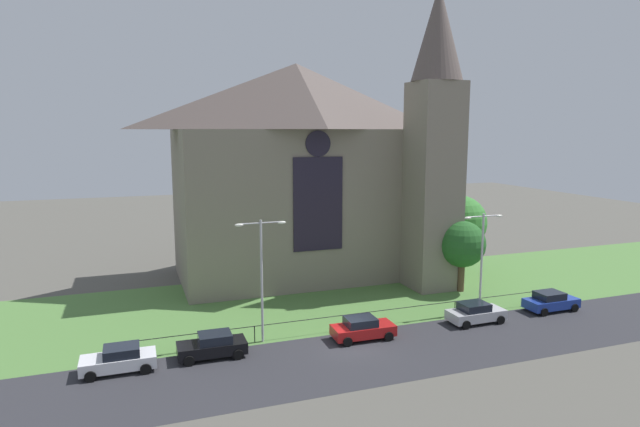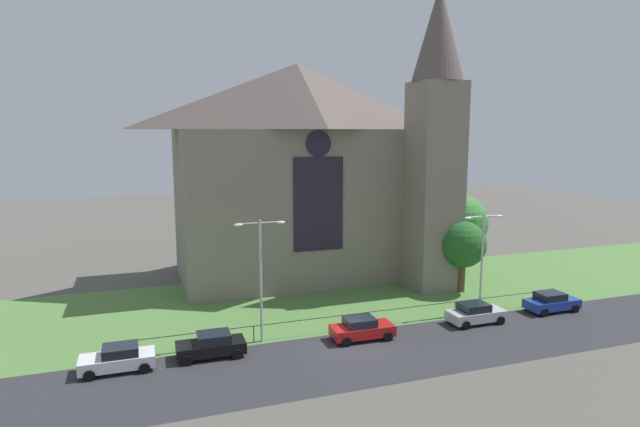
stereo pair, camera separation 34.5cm
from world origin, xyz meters
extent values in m
plane|color=#56544C|center=(0.00, 10.00, 0.00)|extent=(160.00, 160.00, 0.00)
cube|color=#2D2D33|center=(0.00, -2.00, 0.00)|extent=(120.00, 8.00, 0.01)
cube|color=#517F3D|center=(0.00, 8.00, 0.00)|extent=(120.00, 20.00, 0.01)
cube|color=gray|center=(1.93, 17.78, 7.00)|extent=(22.00, 12.00, 14.00)
pyramid|color=#594C47|center=(1.93, 17.78, 17.00)|extent=(22.00, 12.00, 6.00)
cube|color=black|center=(1.93, 11.73, 7.70)|extent=(4.40, 0.16, 8.00)
cylinder|color=black|center=(1.93, 11.73, 12.80)|extent=(2.20, 0.15, 2.20)
cube|color=gray|center=(11.93, 9.78, 9.00)|extent=(4.00, 4.00, 18.00)
cone|color=#594C47|center=(11.93, 9.78, 22.00)|extent=(4.40, 4.40, 8.00)
cylinder|color=black|center=(1.93, 2.50, 1.10)|extent=(30.95, 0.05, 0.05)
cylinder|color=black|center=(-13.54, 2.50, 0.55)|extent=(0.07, 0.07, 1.10)
cylinder|color=black|center=(-5.80, 2.50, 0.55)|extent=(0.06, 0.07, 1.10)
cylinder|color=black|center=(1.93, 2.50, 0.55)|extent=(0.06, 0.07, 1.10)
cylinder|color=black|center=(9.67, 2.50, 0.55)|extent=(0.07, 0.07, 1.10)
cylinder|color=black|center=(17.41, 2.50, 0.55)|extent=(0.06, 0.07, 1.10)
cylinder|color=#423021|center=(17.42, 13.63, 1.45)|extent=(0.48, 0.48, 2.91)
sphere|color=#387F33|center=(17.42, 13.63, 4.92)|extent=(5.36, 5.36, 5.36)
cylinder|color=brown|center=(13.73, 7.70, 1.34)|extent=(0.60, 0.60, 2.68)
sphere|color=#235B23|center=(13.73, 7.70, 4.19)|extent=(4.02, 4.02, 4.02)
cylinder|color=#B2B2B7|center=(-5.28, 2.40, 4.10)|extent=(0.16, 0.16, 8.21)
cylinder|color=#B2B2B7|center=(-5.98, 2.40, 8.01)|extent=(1.40, 0.10, 0.10)
cylinder|color=#B2B2B7|center=(-4.58, 2.40, 8.01)|extent=(1.40, 0.10, 0.10)
ellipsoid|color=white|center=(-6.68, 2.40, 7.96)|extent=(0.57, 0.26, 0.20)
ellipsoid|color=white|center=(-3.88, 2.40, 7.96)|extent=(0.57, 0.26, 0.20)
cylinder|color=#B2B2B7|center=(11.82, 2.40, 3.86)|extent=(0.16, 0.16, 7.73)
cylinder|color=#B2B2B7|center=(11.12, 2.40, 7.53)|extent=(1.40, 0.10, 0.10)
cylinder|color=#B2B2B7|center=(12.52, 2.40, 7.53)|extent=(1.40, 0.10, 0.10)
ellipsoid|color=white|center=(10.42, 2.40, 7.48)|extent=(0.57, 0.26, 0.20)
ellipsoid|color=white|center=(13.22, 2.40, 7.48)|extent=(0.57, 0.26, 0.20)
cube|color=silver|center=(-14.23, 0.87, 0.61)|extent=(4.21, 1.83, 0.70)
cube|color=black|center=(-14.03, 0.87, 1.23)|extent=(2.01, 1.61, 0.55)
cylinder|color=black|center=(-15.71, -0.02, 0.32)|extent=(0.64, 0.22, 0.64)
cylinder|color=black|center=(-15.70, 1.78, 0.32)|extent=(0.64, 0.22, 0.64)
cylinder|color=black|center=(-12.77, -0.04, 0.32)|extent=(0.64, 0.22, 0.64)
cylinder|color=black|center=(-12.76, 1.76, 0.32)|extent=(0.64, 0.22, 0.64)
cube|color=black|center=(-8.82, 1.07, 0.61)|extent=(4.24, 1.89, 0.70)
cube|color=black|center=(-8.62, 1.07, 1.23)|extent=(2.03, 1.64, 0.55)
cylinder|color=black|center=(-10.31, 0.20, 0.32)|extent=(0.64, 0.23, 0.64)
cylinder|color=black|center=(-10.27, 2.00, 0.32)|extent=(0.64, 0.23, 0.64)
cylinder|color=black|center=(-7.37, 0.14, 0.32)|extent=(0.64, 0.23, 0.64)
cylinder|color=black|center=(-7.33, 1.94, 0.32)|extent=(0.64, 0.23, 0.64)
cube|color=#B21919|center=(1.20, 0.60, 0.61)|extent=(4.24, 1.91, 0.70)
cube|color=black|center=(1.00, 0.60, 1.23)|extent=(2.04, 1.65, 0.55)
cylinder|color=black|center=(2.69, 1.46, 0.32)|extent=(0.65, 0.24, 0.64)
cylinder|color=black|center=(2.64, -0.34, 0.32)|extent=(0.65, 0.24, 0.64)
cylinder|color=black|center=(-0.25, 1.53, 0.32)|extent=(0.65, 0.24, 0.64)
cylinder|color=black|center=(-0.29, -0.27, 0.32)|extent=(0.65, 0.24, 0.64)
cube|color=#B7B7BC|center=(10.23, 0.65, 0.61)|extent=(4.21, 1.83, 0.70)
cube|color=black|center=(10.03, 0.65, 1.23)|extent=(2.01, 1.61, 0.55)
cylinder|color=black|center=(11.69, 1.56, 0.32)|extent=(0.64, 0.22, 0.64)
cylinder|color=black|center=(11.70, -0.24, 0.32)|extent=(0.64, 0.22, 0.64)
cylinder|color=black|center=(8.75, 1.54, 0.32)|extent=(0.64, 0.22, 0.64)
cylinder|color=black|center=(8.76, -0.26, 0.32)|extent=(0.64, 0.22, 0.64)
cube|color=#1E3899|center=(17.36, 0.93, 0.61)|extent=(4.20, 1.81, 0.70)
cube|color=black|center=(17.16, 0.93, 1.23)|extent=(2.00, 1.60, 0.55)
cylinder|color=black|center=(18.84, 1.83, 0.32)|extent=(0.64, 0.22, 0.64)
cylinder|color=black|center=(18.83, 0.03, 0.32)|extent=(0.64, 0.22, 0.64)
cylinder|color=black|center=(15.90, 1.84, 0.32)|extent=(0.64, 0.22, 0.64)
cylinder|color=black|center=(15.89, 0.04, 0.32)|extent=(0.64, 0.22, 0.64)
camera|label=1|loc=(-13.17, -30.81, 13.86)|focal=30.13mm
camera|label=2|loc=(-12.85, -30.93, 13.86)|focal=30.13mm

